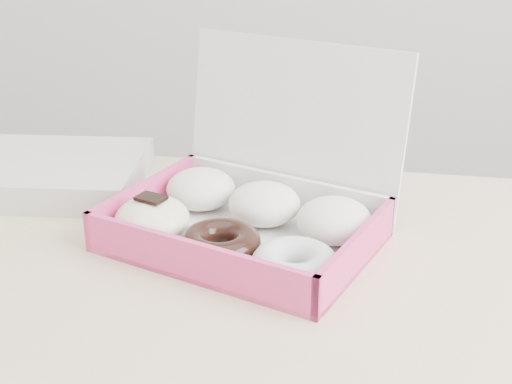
# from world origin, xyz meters

# --- Properties ---
(table) EXTENTS (1.20, 0.80, 0.75)m
(table) POSITION_xyz_m (0.00, 0.00, 0.67)
(table) COLOR #CCB886
(table) RESTS_ON ground
(donut_box) EXTENTS (0.36, 0.34, 0.22)m
(donut_box) POSITION_xyz_m (-0.12, 0.16, 0.78)
(donut_box) COLOR white
(donut_box) RESTS_ON table
(newspapers) EXTENTS (0.27, 0.23, 0.04)m
(newspapers) POSITION_xyz_m (-0.42, 0.26, 0.77)
(newspapers) COLOR silver
(newspapers) RESTS_ON table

